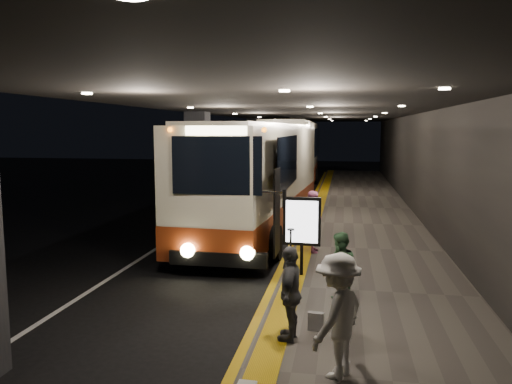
% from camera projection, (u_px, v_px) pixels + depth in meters
% --- Properties ---
extents(ground, '(90.00, 90.00, 0.00)m').
position_uv_depth(ground, '(209.00, 254.00, 15.10)').
color(ground, black).
extents(lane_line_white, '(0.12, 50.00, 0.01)m').
position_uv_depth(lane_line_white, '(199.00, 222.00, 20.30)').
color(lane_line_white, silver).
rests_on(lane_line_white, ground).
extents(kerb_stripe_yellow, '(0.18, 50.00, 0.01)m').
position_uv_depth(kerb_stripe_yellow, '(301.00, 225.00, 19.57)').
color(kerb_stripe_yellow, gold).
rests_on(kerb_stripe_yellow, ground).
extents(sidewalk, '(4.50, 50.00, 0.15)m').
position_uv_depth(sidewalk, '(363.00, 225.00, 19.15)').
color(sidewalk, '#514C44').
rests_on(sidewalk, ground).
extents(tactile_strip, '(0.50, 50.00, 0.01)m').
position_uv_depth(tactile_strip, '(313.00, 222.00, 19.47)').
color(tactile_strip, gold).
rests_on(tactile_strip, sidewalk).
extents(terminal_wall, '(0.10, 50.00, 6.00)m').
position_uv_depth(terminal_wall, '(427.00, 150.00, 18.39)').
color(terminal_wall, black).
rests_on(terminal_wall, ground).
extents(support_columns, '(0.80, 24.80, 4.40)m').
position_uv_depth(support_columns, '(198.00, 170.00, 18.99)').
color(support_columns, black).
rests_on(support_columns, ground).
extents(canopy, '(9.00, 50.00, 0.40)m').
position_uv_depth(canopy, '(306.00, 107.00, 18.97)').
color(canopy, black).
rests_on(canopy, support_columns).
extents(coach_main, '(3.27, 12.43, 3.84)m').
position_uv_depth(coach_main, '(259.00, 182.00, 18.08)').
color(coach_main, beige).
rests_on(coach_main, ground).
extents(coach_second, '(2.99, 13.10, 4.10)m').
position_uv_depth(coach_second, '(291.00, 159.00, 29.83)').
color(coach_second, beige).
rests_on(coach_second, ground).
extents(passenger_boarding, '(0.51, 0.71, 1.82)m').
position_uv_depth(passenger_boarding, '(314.00, 221.00, 14.65)').
color(passenger_boarding, '#A74E78').
rests_on(passenger_boarding, sidewalk).
extents(passenger_waiting_green, '(0.66, 0.84, 1.52)m').
position_uv_depth(passenger_waiting_green, '(340.00, 269.00, 10.21)').
color(passenger_waiting_green, '#36623D').
rests_on(passenger_waiting_green, sidewalk).
extents(passenger_waiting_white, '(1.03, 1.31, 1.84)m').
position_uv_depth(passenger_waiting_white, '(338.00, 315.00, 7.23)').
color(passenger_waiting_white, silver).
rests_on(passenger_waiting_white, sidewalk).
extents(passenger_waiting_grey, '(0.56, 1.00, 1.64)m').
position_uv_depth(passenger_waiting_grey, '(290.00, 293.00, 8.53)').
color(passenger_waiting_grey, '#4B4B50').
rests_on(passenger_waiting_grey, sidewalk).
extents(bag_polka, '(0.29, 0.15, 0.34)m').
position_uv_depth(bag_polka, '(316.00, 321.00, 8.97)').
color(bag_polka, black).
rests_on(bag_polka, sidewalk).
extents(info_sign, '(0.93, 0.16, 1.96)m').
position_uv_depth(info_sign, '(302.00, 223.00, 12.21)').
color(info_sign, black).
rests_on(info_sign, sidewalk).
extents(stanchion_post, '(0.05, 0.05, 1.19)m').
position_uv_depth(stanchion_post, '(291.00, 253.00, 12.14)').
color(stanchion_post, black).
rests_on(stanchion_post, sidewalk).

